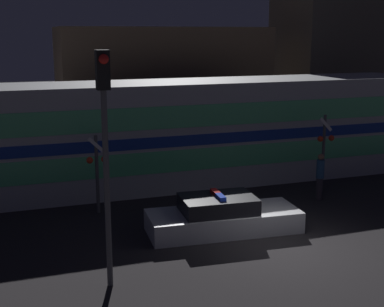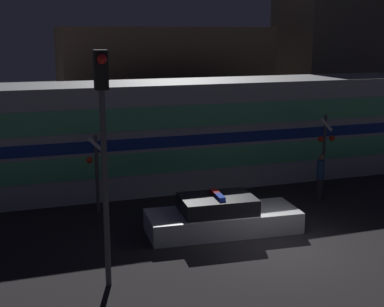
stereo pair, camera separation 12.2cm
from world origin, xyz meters
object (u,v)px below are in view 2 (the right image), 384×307
(pedestrian, at_px, (320,176))
(traffic_light_corner, at_px, (103,133))
(police_car, at_px, (222,217))
(train, at_px, (168,134))
(crossing_signal_near, at_px, (325,147))

(pedestrian, distance_m, traffic_light_corner, 10.24)
(police_car, height_order, traffic_light_corner, traffic_light_corner)
(train, relative_size, pedestrian, 12.68)
(train, xyz_separation_m, police_car, (0.04, -5.76, -1.65))
(pedestrian, bearing_deg, police_car, -158.51)
(crossing_signal_near, bearing_deg, pedestrian, -127.80)
(police_car, distance_m, crossing_signal_near, 6.35)
(pedestrian, height_order, traffic_light_corner, traffic_light_corner)
(train, xyz_separation_m, traffic_light_corner, (-4.01, -8.31, 1.73))
(pedestrian, bearing_deg, crossing_signal_near, 52.20)
(crossing_signal_near, bearing_deg, traffic_light_corner, -150.41)
(crossing_signal_near, xyz_separation_m, traffic_light_corner, (-9.56, -5.42, 2.08))
(pedestrian, distance_m, crossing_signal_near, 1.55)
(train, xyz_separation_m, crossing_signal_near, (5.54, -2.88, -0.36))
(train, distance_m, police_car, 5.99)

